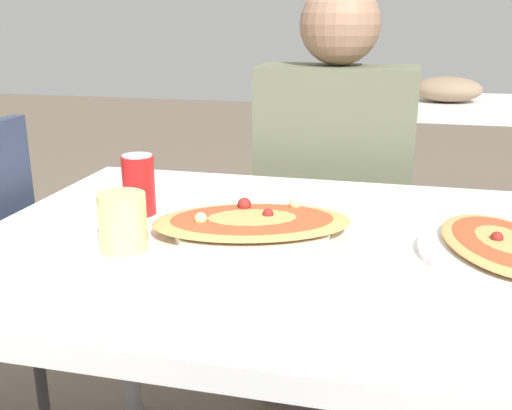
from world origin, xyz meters
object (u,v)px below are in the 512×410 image
dining_table (260,275)px  soda_can (139,185)px  drink_glass (123,222)px  pizza_second (503,247)px  chair_far_seated (335,222)px  pizza_main (252,224)px  person_seated (334,166)px

dining_table → soda_can: 0.32m
drink_glass → pizza_second: bearing=10.2°
drink_glass → pizza_second: drink_glass is taller
chair_far_seated → pizza_main: 0.79m
pizza_second → pizza_main: bearing=178.4°
dining_table → pizza_second: pizza_second is taller
person_seated → pizza_main: (-0.08, -0.64, 0.03)m
pizza_main → soda_can: soda_can is taller
person_seated → drink_glass: size_ratio=11.96×
chair_far_seated → pizza_main: chair_far_seated is taller
drink_glass → pizza_second: 0.65m
dining_table → person_seated: (0.06, 0.65, 0.06)m
dining_table → soda_can: bearing=164.8°
person_seated → soda_can: size_ratio=9.70×
chair_far_seated → pizza_main: bearing=83.7°
soda_can → drink_glass: size_ratio=1.23×
person_seated → pizza_second: person_seated is taller
dining_table → person_seated: bearing=84.4°
dining_table → drink_glass: drink_glass is taller
drink_glass → pizza_second: (0.64, 0.12, -0.03)m
dining_table → pizza_main: bearing=147.0°
dining_table → chair_far_seated: size_ratio=1.16×
dining_table → person_seated: 0.66m
drink_glass → person_seated: bearing=69.6°
chair_far_seated → dining_table: bearing=85.2°
person_seated → soda_can: (-0.34, -0.57, 0.08)m
chair_far_seated → person_seated: (-0.00, -0.11, 0.21)m
dining_table → soda_can: size_ratio=8.46×
soda_can → drink_glass: (0.05, -0.19, -0.01)m
pizza_main → drink_glass: size_ratio=4.17×
soda_can → drink_glass: soda_can is taller
chair_far_seated → drink_glass: (-0.28, -0.88, 0.27)m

